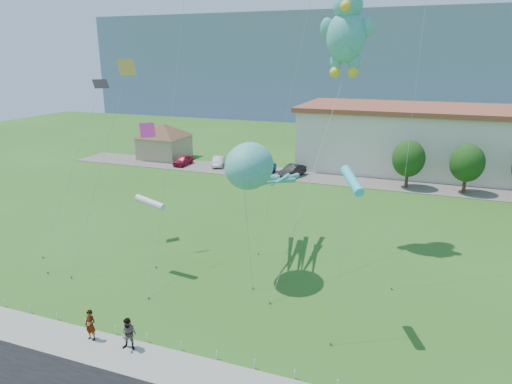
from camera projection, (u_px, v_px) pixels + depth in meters
ground at (177, 332)px, 24.75m from camera, size 160.00×160.00×0.00m
sidewalk at (148, 362)px, 22.27m from camera, size 80.00×2.50×0.10m
parking_strip at (321, 177)px, 56.11m from camera, size 70.00×6.00×0.06m
hill_ridge at (390, 63)px, 128.74m from camera, size 160.00×50.00×25.00m
pavilion at (164, 138)px, 66.05m from camera, size 9.20×9.20×5.00m
rope_fence at (164, 342)px, 23.51m from camera, size 26.05×0.05×0.50m
tree_near at (409, 159)px, 50.88m from camera, size 3.60×3.60×5.47m
tree_mid at (467, 163)px, 48.85m from camera, size 3.60×3.60×5.47m
pedestrian_left at (91, 325)px, 23.75m from camera, size 0.62×0.41×1.70m
pedestrian_right at (129, 334)px, 22.95m from camera, size 0.94×0.79×1.73m
parked_car_red at (183, 160)px, 62.28m from camera, size 1.53×3.80×1.29m
parked_car_silver at (218, 161)px, 61.63m from camera, size 2.50×4.17×1.30m
parked_car_white at (241, 164)px, 59.67m from camera, size 2.98×5.25×1.43m
parked_car_blue at (266, 168)px, 57.43m from camera, size 1.78×4.38×1.49m
parked_car_black at (292, 171)px, 56.28m from camera, size 2.73×4.64×1.44m
octopus_kite at (256, 172)px, 30.24m from camera, size 3.00×8.80×9.20m
teddy_bear_kite at (347, 30)px, 32.67m from camera, size 3.89×12.80×19.09m
small_kite_black at (94, 104)px, 35.08m from camera, size 2.39×6.91×12.76m
small_kite_yellow at (120, 94)px, 30.55m from camera, size 2.91×5.64×14.11m
small_kite_white at (150, 203)px, 30.44m from camera, size 2.12×4.66×5.44m
small_kite_pink at (137, 145)px, 33.34m from camera, size 4.89×7.61×9.58m
small_kite_cyan at (352, 182)px, 22.99m from camera, size 0.58×3.23×8.81m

